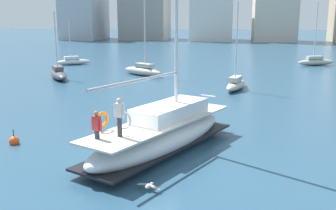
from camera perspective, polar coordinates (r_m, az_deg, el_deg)
name	(u,v)px	position (r m, az deg, el deg)	size (l,w,h in m)	color
ground_plane	(148,157)	(17.75, -2.89, -7.61)	(400.00, 400.00, 0.00)	#284C66
main_sailboat	(163,133)	(18.21, -0.80, -4.06)	(6.38, 9.68, 12.64)	silver
moored_sloop_near	(58,73)	(41.56, -15.68, 4.45)	(4.16, 5.47, 6.73)	#4C4C51
moored_catamaran	(236,84)	(34.52, 9.86, 3.09)	(2.37, 4.97, 7.44)	#B7B2A8
moored_cutter_left	(316,61)	(55.12, 20.73, 6.00)	(5.28, 2.97, 8.09)	#B7B2A8
moored_cutter_right	(73,61)	(53.86, -13.67, 6.24)	(4.41, 3.38, 5.85)	silver
moored_ketch_distant	(143,70)	(42.64, -3.68, 5.16)	(5.38, 4.33, 9.50)	#B7B2A8
seagull	(149,186)	(14.49, -2.79, -11.67)	(0.93, 0.53, 0.16)	silver
mooring_buoy	(14,141)	(20.90, -21.50, -4.92)	(0.50, 0.50, 0.85)	#EA4C19
waterfront_buildings	(208,4)	(110.57, 5.90, 14.48)	(84.06, 18.10, 26.28)	#B2B7BC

